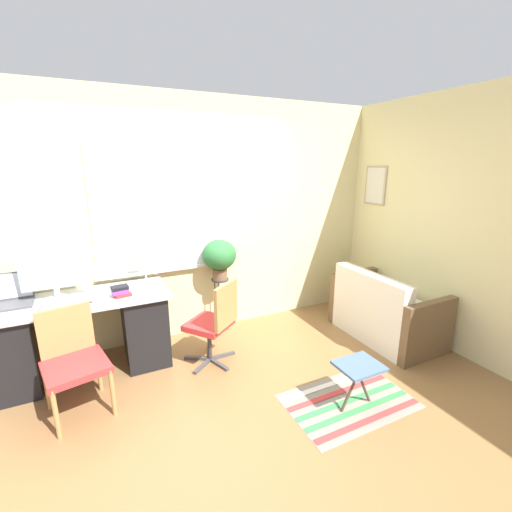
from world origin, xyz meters
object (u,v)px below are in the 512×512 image
(laptop, at_px, (13,298))
(book_stack, at_px, (121,291))
(desk_chair_wooden, at_px, (73,359))
(office_chair_swivel, at_px, (215,322))
(desk_lamp, at_px, (144,256))
(couch_loveseat, at_px, (384,313))
(mouse, at_px, (91,300))
(keyboard, at_px, (60,306))
(potted_plant, at_px, (219,256))
(folding_stool, at_px, (359,369))
(monitor, at_px, (53,270))
(plant_stand, at_px, (220,288))

(laptop, relative_size, book_stack, 1.77)
(desk_chair_wooden, distance_m, office_chair_swivel, 1.26)
(desk_lamp, distance_m, couch_loveseat, 2.75)
(mouse, bearing_deg, couch_loveseat, -11.24)
(mouse, height_order, book_stack, book_stack)
(book_stack, height_order, couch_loveseat, book_stack)
(keyboard, distance_m, office_chair_swivel, 1.38)
(potted_plant, xyz_separation_m, folding_stool, (0.55, -1.75, -0.59))
(folding_stool, bearing_deg, monitor, 143.32)
(potted_plant, relative_size, folding_stool, 1.15)
(plant_stand, bearing_deg, keyboard, -167.31)
(keyboard, xyz_separation_m, book_stack, (0.51, 0.05, 0.04))
(book_stack, relative_size, office_chair_swivel, 0.20)
(desk_lamp, relative_size, plant_stand, 0.62)
(desk_chair_wooden, xyz_separation_m, plant_stand, (1.54, 0.75, 0.10))
(desk_lamp, relative_size, couch_loveseat, 0.35)
(couch_loveseat, bearing_deg, book_stack, 76.96)
(potted_plant, bearing_deg, keyboard, -167.31)
(desk_lamp, height_order, potted_plant, desk_lamp)
(book_stack, height_order, office_chair_swivel, office_chair_swivel)
(desk_lamp, relative_size, potted_plant, 0.90)
(laptop, xyz_separation_m, folding_stool, (2.53, -1.66, -0.47))
(mouse, relative_size, potted_plant, 0.16)
(desk_chair_wooden, bearing_deg, desk_lamp, 31.01)
(mouse, bearing_deg, laptop, 157.43)
(book_stack, distance_m, folding_stool, 2.24)
(folding_stool, bearing_deg, plant_stand, 107.36)
(plant_stand, bearing_deg, mouse, -165.45)
(monitor, bearing_deg, book_stack, -19.62)
(monitor, distance_m, plant_stand, 1.71)
(desk_lamp, bearing_deg, plant_stand, 5.43)
(folding_stool, bearing_deg, desk_lamp, 129.56)
(keyboard, relative_size, office_chair_swivel, 0.38)
(keyboard, xyz_separation_m, couch_loveseat, (3.26, -0.59, -0.48))
(desk_chair_wooden, bearing_deg, plant_stand, 13.34)
(monitor, xyz_separation_m, plant_stand, (1.64, 0.12, -0.49))
(keyboard, height_order, plant_stand, keyboard)
(mouse, distance_m, office_chair_swivel, 1.15)
(desk_lamp, bearing_deg, laptop, -179.17)
(keyboard, relative_size, book_stack, 1.84)
(laptop, height_order, folding_stool, laptop)
(monitor, bearing_deg, couch_loveseat, -14.14)
(book_stack, bearing_deg, office_chair_swivel, -19.93)
(potted_plant, bearing_deg, plant_stand, 180.00)
(keyboard, distance_m, couch_loveseat, 3.35)
(folding_stool, bearing_deg, couch_loveseat, 35.89)
(desk_chair_wooden, bearing_deg, folding_stool, -38.37)
(desk_chair_wooden, height_order, plant_stand, desk_chair_wooden)
(book_stack, bearing_deg, plant_stand, 15.92)
(mouse, bearing_deg, desk_lamp, 27.44)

